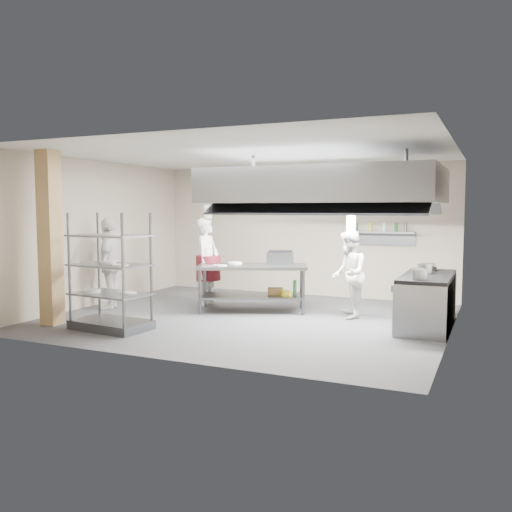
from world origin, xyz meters
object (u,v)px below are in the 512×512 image
at_px(chef_head, 207,262).
at_px(griddle, 280,258).
at_px(chef_plating, 110,263).
at_px(pass_rack, 110,271).
at_px(cooking_range, 427,303).
at_px(island, 252,288).
at_px(chef_line, 349,274).
at_px(stockpot, 425,269).

height_order(chef_head, griddle, chef_head).
bearing_deg(chef_head, chef_plating, 122.95).
distance_m(pass_rack, cooking_range, 5.34).
relative_size(island, griddle, 4.26).
height_order(chef_line, griddle, chef_line).
xyz_separation_m(chef_line, stockpot, (1.35, -0.13, 0.18)).
distance_m(chef_line, griddle, 1.50).
xyz_separation_m(pass_rack, stockpot, (4.73, 2.42, 0.01)).
relative_size(island, stockpot, 8.77).
bearing_deg(chef_line, pass_rack, -70.11).
relative_size(pass_rack, griddle, 3.91).
height_order(cooking_range, chef_head, chef_head).
bearing_deg(stockpot, chef_line, 174.39).
bearing_deg(island, griddle, 21.27).
xyz_separation_m(chef_line, griddle, (-1.46, 0.27, 0.22)).
xyz_separation_m(chef_plating, stockpot, (6.01, 0.85, 0.07)).
height_order(pass_rack, stockpot, pass_rack).
relative_size(chef_plating, griddle, 3.68).
relative_size(chef_line, stockpot, 6.70).
relative_size(cooking_range, chef_head, 1.10).
bearing_deg(chef_head, island, -104.54).
xyz_separation_m(cooking_range, stockpot, (-0.07, 0.12, 0.56)).
bearing_deg(chef_line, griddle, -117.54).
bearing_deg(griddle, stockpot, -22.97).
relative_size(cooking_range, chef_line, 1.24).
relative_size(pass_rack, chef_line, 1.20).
height_order(island, chef_plating, chef_plating).
bearing_deg(cooking_range, island, 177.97).
bearing_deg(stockpot, chef_plating, -171.94).
distance_m(island, pass_rack, 2.89).
distance_m(pass_rack, chef_head, 2.71).
height_order(pass_rack, chef_plating, pass_rack).
relative_size(cooking_range, stockpot, 8.28).
height_order(chef_line, stockpot, chef_line).
bearing_deg(chef_line, island, -103.08).
relative_size(chef_line, griddle, 3.25).
distance_m(chef_line, stockpot, 1.37).
height_order(cooking_range, stockpot, stockpot).
height_order(chef_head, chef_line, chef_head).
distance_m(chef_line, chef_plating, 4.77).
height_order(island, cooking_range, island).
xyz_separation_m(cooking_range, chef_plating, (-6.08, -0.73, 0.49)).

